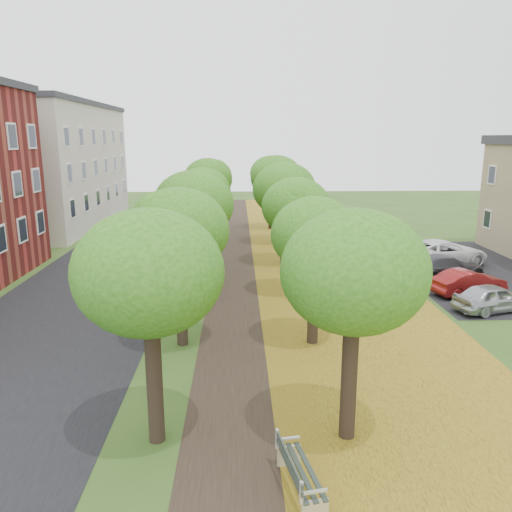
{
  "coord_description": "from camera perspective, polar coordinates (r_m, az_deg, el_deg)",
  "views": [
    {
      "loc": [
        -0.12,
        -11.23,
        7.41
      ],
      "look_at": [
        0.63,
        9.46,
        2.5
      ],
      "focal_mm": 35.0,
      "sensor_mm": 36.0,
      "label": 1
    }
  ],
  "objects": [
    {
      "name": "bench",
      "position": [
        11.6,
        4.82,
        -23.36
      ],
      "size": [
        0.93,
        2.06,
        0.94
      ],
      "rotation": [
        0.0,
        0.0,
        1.76
      ],
      "color": "#2B362D",
      "rests_on": "ground"
    },
    {
      "name": "car_red",
      "position": [
        26.24,
        23.11,
        -2.79
      ],
      "size": [
        3.9,
        2.27,
        1.21
      ],
      "primitive_type": "imported",
      "rotation": [
        0.0,
        0.0,
        1.86
      ],
      "color": "maroon",
      "rests_on": "ground"
    },
    {
      "name": "building_cream",
      "position": [
        47.4,
        -23.27,
        9.61
      ],
      "size": [
        10.3,
        20.3,
        10.4
      ],
      "color": "beige",
      "rests_on": "ground"
    },
    {
      "name": "parking_lot",
      "position": [
        31.34,
        23.77,
        -1.49
      ],
      "size": [
        9.0,
        16.0,
        0.01
      ],
      "primitive_type": "cube",
      "color": "black",
      "rests_on": "ground"
    },
    {
      "name": "car_grey",
      "position": [
        28.75,
        20.76,
        -1.16
      ],
      "size": [
        4.74,
        2.79,
        1.29
      ],
      "primitive_type": "imported",
      "rotation": [
        0.0,
        0.0,
        1.8
      ],
      "color": "#37373C",
      "rests_on": "ground"
    },
    {
      "name": "tree_row_west",
      "position": [
        26.5,
        -6.6,
        6.56
      ],
      "size": [
        3.56,
        33.56,
        5.87
      ],
      "color": "black",
      "rests_on": "ground"
    },
    {
      "name": "footpath",
      "position": [
        27.26,
        -1.74,
        -2.43
      ],
      "size": [
        3.2,
        70.0,
        0.01
      ],
      "primitive_type": "cube",
      "color": "black",
      "rests_on": "ground"
    },
    {
      "name": "tree_row_east",
      "position": [
        26.56,
        3.85,
        6.63
      ],
      "size": [
        3.56,
        33.56,
        5.87
      ],
      "color": "black",
      "rests_on": "ground"
    },
    {
      "name": "car_white",
      "position": [
        31.66,
        20.47,
        0.37
      ],
      "size": [
        6.06,
        4.13,
        1.54
      ],
      "primitive_type": "imported",
      "rotation": [
        0.0,
        0.0,
        1.88
      ],
      "color": "white",
      "rests_on": "ground"
    },
    {
      "name": "car_silver",
      "position": [
        24.19,
        25.48,
        -4.32
      ],
      "size": [
        3.87,
        2.43,
        1.23
      ],
      "primitive_type": "imported",
      "rotation": [
        0.0,
        0.0,
        1.86
      ],
      "color": "#ADAEB2",
      "rests_on": "ground"
    },
    {
      "name": "street_asphalt",
      "position": [
        28.24,
        -17.16,
        -2.48
      ],
      "size": [
        8.0,
        70.0,
        0.01
      ],
      "primitive_type": "cube",
      "color": "black",
      "rests_on": "ground"
    },
    {
      "name": "leaf_verge",
      "position": [
        27.74,
        8.65,
        -2.31
      ],
      "size": [
        7.5,
        70.0,
        0.01
      ],
      "primitive_type": "cube",
      "color": "#A38F1E",
      "rests_on": "ground"
    },
    {
      "name": "ground",
      "position": [
        13.46,
        -1.31,
        -20.07
      ],
      "size": [
        120.0,
        120.0,
        0.0
      ],
      "primitive_type": "plane",
      "color": "#2D4C19",
      "rests_on": "ground"
    }
  ]
}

